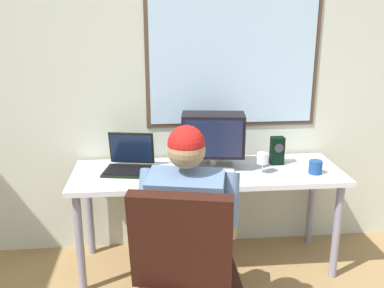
{
  "coord_description": "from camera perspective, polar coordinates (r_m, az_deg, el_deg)",
  "views": [
    {
      "loc": [
        -0.18,
        -0.69,
        1.72
      ],
      "look_at": [
        0.04,
        1.66,
        1.01
      ],
      "focal_mm": 40.51,
      "sensor_mm": 36.0,
      "label": 1
    }
  ],
  "objects": [
    {
      "name": "person_seated",
      "position": [
        2.41,
        -0.31,
        -10.2
      ],
      "size": [
        0.61,
        0.81,
        1.21
      ],
      "color": "#424759",
      "rests_on": "ground"
    },
    {
      "name": "desk_speaker",
      "position": [
        3.07,
        11.14,
        -0.86
      ],
      "size": [
        0.09,
        0.08,
        0.2
      ],
      "color": "black",
      "rests_on": "desk"
    },
    {
      "name": "desk",
      "position": [
        2.94,
        2.05,
        -4.88
      ],
      "size": [
        1.8,
        0.6,
        0.71
      ],
      "color": "gray",
      "rests_on": "ground"
    },
    {
      "name": "office_chair",
      "position": [
        2.22,
        -1.02,
        -15.19
      ],
      "size": [
        0.56,
        0.61,
        0.97
      ],
      "color": "black",
      "rests_on": "ground"
    },
    {
      "name": "laptop",
      "position": [
        2.95,
        -8.23,
        -2.14
      ],
      "size": [
        0.35,
        0.33,
        0.24
      ],
      "color": "black",
      "rests_on": "desk"
    },
    {
      "name": "coffee_mug",
      "position": [
        2.97,
        15.95,
        -2.95
      ],
      "size": [
        0.09,
        0.09,
        0.09
      ],
      "color": "navy",
      "rests_on": "desk"
    },
    {
      "name": "crt_monitor",
      "position": [
        2.91,
        2.79,
        1.03
      ],
      "size": [
        0.44,
        0.26,
        0.38
      ],
      "color": "beige",
      "rests_on": "desk"
    },
    {
      "name": "wine_glass",
      "position": [
        2.88,
        9.25,
        -2.01
      ],
      "size": [
        0.08,
        0.08,
        0.14
      ],
      "color": "silver",
      "rests_on": "desk"
    },
    {
      "name": "wall_rear",
      "position": [
        3.11,
        -1.71,
        9.18
      ],
      "size": [
        5.17,
        0.08,
        2.61
      ],
      "color": "beige",
      "rests_on": "ground"
    }
  ]
}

